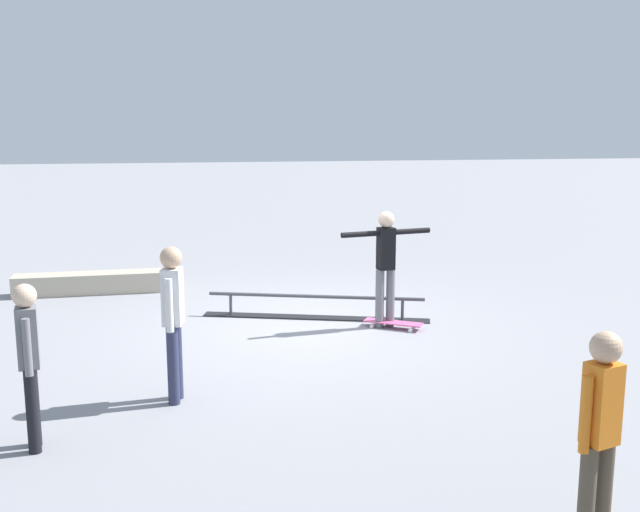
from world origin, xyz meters
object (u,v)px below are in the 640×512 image
skateboard_main (393,323)px  bystander_grey_shirt (29,357)px  skater_main (386,261)px  bystander_orange_shirt (600,430)px  skate_ledge (91,283)px  bystander_white_shirt (173,315)px  grind_rail (315,308)px

skateboard_main → bystander_grey_shirt: (3.99, 3.29, 0.78)m
skater_main → bystander_orange_shirt: 5.54m
skateboard_main → bystander_grey_shirt: 5.23m
skate_ledge → bystander_white_shirt: size_ratio=1.49×
bystander_white_shirt → grind_rail: bearing=158.2°
skater_main → bystander_orange_shirt: bearing=80.7°
skateboard_main → bystander_orange_shirt: (-0.17, 5.45, 0.81)m
bystander_orange_shirt → bystander_white_shirt: size_ratio=0.97×
grind_rail → bystander_white_shirt: bystander_white_shirt is taller
grind_rail → skate_ledge: bearing=-15.4°
grind_rail → skate_ledge: 3.91m
skate_ledge → bystander_white_shirt: (-1.59, 4.88, 0.75)m
skateboard_main → grind_rail: bearing=175.6°
skateboard_main → bystander_white_shirt: 3.72m
skater_main → bystander_grey_shirt: (3.89, 3.38, -0.08)m
skate_ledge → bystander_grey_shirt: size_ratio=1.60×
grind_rail → bystander_grey_shirt: size_ratio=2.12×
skater_main → bystander_white_shirt: bearing=29.3°
bystander_white_shirt → skateboard_main: bearing=139.2°
grind_rail → bystander_grey_shirt: bystander_grey_shirt is taller
skateboard_main → skate_ledge: bearing=178.2°
skate_ledge → bystander_orange_shirt: 9.26m
skate_ledge → bystander_white_shirt: 5.18m
bystander_orange_shirt → bystander_grey_shirt: (4.15, -2.16, -0.03)m
skater_main → bystander_white_shirt: (2.70, 2.38, -0.01)m
skateboard_main → bystander_orange_shirt: bystander_orange_shirt is taller
skater_main → bystander_grey_shirt: size_ratio=1.06×
skateboard_main → bystander_white_shirt: (2.80, 2.30, 0.84)m
skate_ledge → bystander_white_shirt: bearing=108.0°
skater_main → skate_ledge: bearing=-42.3°
bystander_orange_shirt → skater_main: bearing=-107.5°
bystander_grey_shirt → skate_ledge: bearing=173.2°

